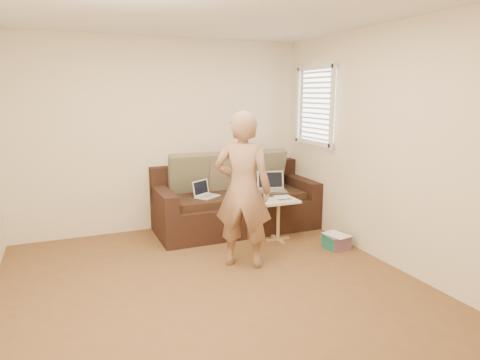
{
  "coord_description": "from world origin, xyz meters",
  "views": [
    {
      "loc": [
        -1.23,
        -3.47,
        1.87
      ],
      "look_at": [
        0.8,
        1.4,
        0.78
      ],
      "focal_mm": 31.61,
      "sensor_mm": 36.0,
      "label": 1
    }
  ],
  "objects_px": {
    "laptop_white": "(207,197)",
    "person": "(243,190)",
    "laptop_silver": "(273,192)",
    "sofa": "(236,200)",
    "striped_box": "(336,241)",
    "drinking_glass": "(266,194)",
    "side_table": "(278,220)"
  },
  "relations": [
    {
      "from": "laptop_silver",
      "to": "striped_box",
      "type": "bearing_deg",
      "value": -55.49
    },
    {
      "from": "person",
      "to": "striped_box",
      "type": "relative_size",
      "value": 6.06
    },
    {
      "from": "laptop_silver",
      "to": "side_table",
      "type": "height_order",
      "value": "laptop_silver"
    },
    {
      "from": "sofa",
      "to": "striped_box",
      "type": "bearing_deg",
      "value": -53.98
    },
    {
      "from": "drinking_glass",
      "to": "striped_box",
      "type": "distance_m",
      "value": 1.04
    },
    {
      "from": "sofa",
      "to": "person",
      "type": "distance_m",
      "value": 1.34
    },
    {
      "from": "laptop_silver",
      "to": "laptop_white",
      "type": "xyz_separation_m",
      "value": [
        -0.94,
        0.06,
        0.0
      ]
    },
    {
      "from": "laptop_silver",
      "to": "drinking_glass",
      "type": "distance_m",
      "value": 0.5
    },
    {
      "from": "person",
      "to": "side_table",
      "type": "distance_m",
      "value": 1.1
    },
    {
      "from": "drinking_glass",
      "to": "person",
      "type": "bearing_deg",
      "value": -132.45
    },
    {
      "from": "side_table",
      "to": "drinking_glass",
      "type": "relative_size",
      "value": 4.47
    },
    {
      "from": "sofa",
      "to": "laptop_silver",
      "type": "distance_m",
      "value": 0.53
    },
    {
      "from": "side_table",
      "to": "person",
      "type": "bearing_deg",
      "value": -142.16
    },
    {
      "from": "side_table",
      "to": "striped_box",
      "type": "bearing_deg",
      "value": -46.15
    },
    {
      "from": "side_table",
      "to": "laptop_silver",
      "type": "bearing_deg",
      "value": 70.67
    },
    {
      "from": "person",
      "to": "side_table",
      "type": "relative_size",
      "value": 3.18
    },
    {
      "from": "sofa",
      "to": "laptop_silver",
      "type": "bearing_deg",
      "value": -14.47
    },
    {
      "from": "person",
      "to": "drinking_glass",
      "type": "relative_size",
      "value": 14.2
    },
    {
      "from": "sofa",
      "to": "laptop_white",
      "type": "relative_size",
      "value": 7.38
    },
    {
      "from": "drinking_glass",
      "to": "striped_box",
      "type": "bearing_deg",
      "value": -44.9
    },
    {
      "from": "person",
      "to": "striped_box",
      "type": "bearing_deg",
      "value": -144.51
    },
    {
      "from": "sofa",
      "to": "drinking_glass",
      "type": "xyz_separation_m",
      "value": [
        0.2,
        -0.53,
        0.17
      ]
    },
    {
      "from": "laptop_silver",
      "to": "sofa",
      "type": "bearing_deg",
      "value": -178.5
    },
    {
      "from": "drinking_glass",
      "to": "striped_box",
      "type": "xyz_separation_m",
      "value": [
        0.65,
        -0.64,
        -0.51
      ]
    },
    {
      "from": "laptop_white",
      "to": "person",
      "type": "xyz_separation_m",
      "value": [
        0.03,
        -1.12,
        0.33
      ]
    },
    {
      "from": "laptop_silver",
      "to": "drinking_glass",
      "type": "xyz_separation_m",
      "value": [
        -0.3,
        -0.4,
        0.08
      ]
    },
    {
      "from": "laptop_white",
      "to": "person",
      "type": "bearing_deg",
      "value": -120.85
    },
    {
      "from": "laptop_white",
      "to": "drinking_glass",
      "type": "distance_m",
      "value": 0.79
    },
    {
      "from": "laptop_white",
      "to": "drinking_glass",
      "type": "bearing_deg",
      "value": -67.57
    },
    {
      "from": "laptop_white",
      "to": "person",
      "type": "relative_size",
      "value": 0.17
    },
    {
      "from": "sofa",
      "to": "striped_box",
      "type": "xyz_separation_m",
      "value": [
        0.85,
        -1.17,
        -0.34
      ]
    },
    {
      "from": "sofa",
      "to": "drinking_glass",
      "type": "height_order",
      "value": "sofa"
    }
  ]
}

